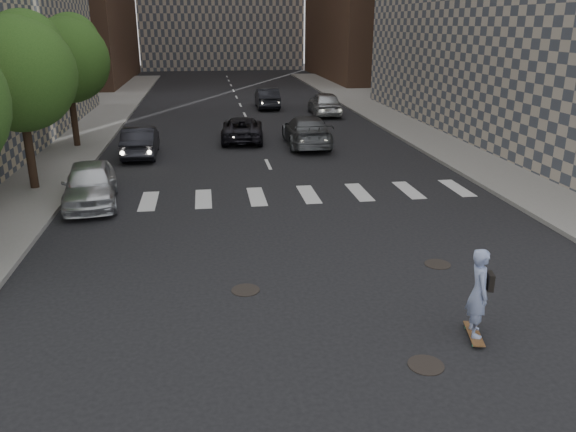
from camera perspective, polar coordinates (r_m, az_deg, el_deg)
name	(u,v)px	position (r m, az deg, el deg)	size (l,w,h in m)	color
ground	(336,308)	(13.18, 4.88, -9.29)	(160.00, 160.00, 0.00)	black
sidewalk_right	(497,131)	(36.25, 20.48, 8.09)	(13.00, 80.00, 0.15)	gray
tree_b	(19,68)	(23.44, -25.62, 13.37)	(4.20, 4.20, 6.60)	#382619
tree_c	(68,56)	(31.18, -21.45, 14.88)	(4.20, 4.20, 6.60)	#382619
manhole_a	(426,365)	(11.47, 13.83, -14.49)	(0.70, 0.70, 0.02)	black
manhole_b	(246,290)	(13.97, -4.34, -7.51)	(0.70, 0.70, 0.02)	black
manhole_c	(438,264)	(15.87, 14.96, -4.75)	(0.70, 0.70, 0.02)	black
skateboarder	(479,292)	(12.15, 18.85, -7.36)	(0.60, 1.04, 2.00)	brown
silver_sedan	(90,184)	(21.39, -19.47, 3.11)	(1.80, 4.47, 1.52)	silver
traffic_car_a	(141,141)	(28.64, -14.75, 7.35)	(1.54, 4.43, 1.46)	black
traffic_car_b	(306,131)	(30.11, 1.89, 8.63)	(2.21, 5.44, 1.58)	#515458
traffic_car_c	(242,129)	(31.53, -4.66, 8.81)	(2.20, 4.77, 1.32)	black
traffic_car_d	(325,103)	(40.52, 3.75, 11.35)	(1.95, 4.86, 1.66)	#AAAEB2
traffic_car_e	(267,98)	(43.87, -2.14, 11.89)	(1.62, 4.63, 1.53)	black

